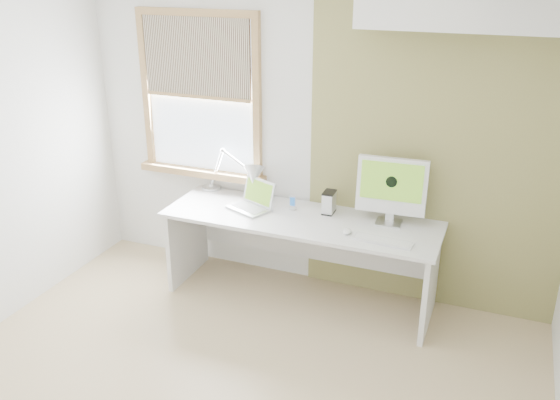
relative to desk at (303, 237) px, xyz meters
The scene contains 11 objects.
room 1.63m from the desk, 91.73° to the right, with size 4.04×3.54×2.64m.
accent_wall 1.26m from the desk, 17.27° to the left, with size 2.00×0.02×2.60m, color olive.
window 1.48m from the desk, 165.43° to the left, with size 1.20×0.14×1.42m.
desk is the anchor object (origin of this frame).
desk_lamp 0.71m from the desk, 166.51° to the left, with size 0.69×0.36×0.40m.
laptop 0.50m from the desk, behind, with size 0.40×0.37×0.23m.
phone_dock 0.27m from the desk, 148.01° to the left, with size 0.07×0.07×0.12m.
external_drive 0.36m from the desk, 32.92° to the left, with size 0.09×0.14×0.18m.
imac 0.84m from the desk, ahead, with size 0.53×0.18×0.52m.
keyboard 0.77m from the desk, 19.68° to the right, with size 0.44×0.15×0.02m.
mouse 0.51m from the desk, 25.88° to the right, with size 0.06×0.10×0.03m, color white.
Camera 1 is at (1.48, -2.66, 2.63)m, focal length 37.95 mm.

